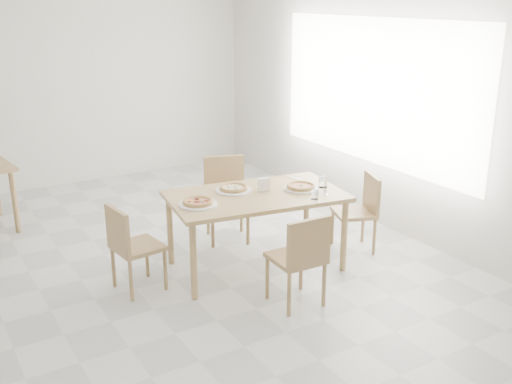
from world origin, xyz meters
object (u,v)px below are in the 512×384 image
chair_north (226,192)px  plate_pepperoni (198,204)px  pizza_mushroom (234,188)px  pizza_margherita (301,186)px  chair_west (130,243)px  main_table (256,201)px  chair_south (301,255)px  tumbler_b (315,194)px  plate_margherita (301,189)px  napkin_holder (264,185)px  pizza_pepperoni (198,202)px  tumbler_a (323,182)px  chair_east (361,207)px  plate_mushroom (234,190)px

chair_north → plate_pepperoni: 1.14m
chair_north → pizza_mushroom: (-0.26, -0.65, 0.27)m
chair_north → pizza_margherita: size_ratio=2.71×
chair_west → plate_pepperoni: size_ratio=2.32×
main_table → chair_south: chair_south is taller
main_table → tumbler_b: (0.39, -0.40, 0.12)m
pizza_margherita → pizza_mushroom: same height
chair_north → chair_west: bearing=-133.5°
plate_margherita → pizza_mushroom: size_ratio=0.95×
chair_west → napkin_holder: bearing=-102.6°
plate_margherita → chair_south: bearing=-124.8°
main_table → pizza_margherita: pizza_margherita is taller
chair_west → pizza_pepperoni: bearing=-111.6°
pizza_pepperoni → tumbler_b: size_ratio=3.57×
pizza_pepperoni → napkin_holder: bearing=2.4°
pizza_mushroom → tumbler_b: size_ratio=3.98×
plate_margherita → pizza_pepperoni: 1.05m
pizza_pepperoni → tumbler_b: tumbler_b is taller
pizza_pepperoni → plate_pepperoni: bearing=0.0°
chair_west → tumbler_a: (1.87, -0.31, 0.34)m
tumbler_a → tumbler_b: size_ratio=1.27×
chair_north → pizza_margherita: bearing=-52.3°
chair_west → chair_east: size_ratio=1.00×
tumbler_a → napkin_holder: 0.59m
chair_west → plate_mushroom: chair_west is taller
chair_west → napkin_holder: size_ratio=5.98×
chair_south → chair_east: bearing=-149.7°
chair_west → tumbler_b: 1.71m
chair_south → tumbler_b: 0.73m
chair_east → napkin_holder: (-1.04, 0.21, 0.35)m
pizza_margherita → chair_east: bearing=-6.2°
chair_south → tumbler_a: tumbler_a is taller
chair_north → chair_west: (-1.33, -0.68, -0.05)m
main_table → pizza_mushroom: (-0.14, 0.18, 0.11)m
chair_west → plate_mushroom: bearing=-95.4°
plate_margherita → pizza_margherita: pizza_margherita is taller
plate_pepperoni → tumbler_b: bearing=-21.9°
plate_margherita → plate_mushroom: (-0.58, 0.29, 0.00)m
plate_margherita → tumbler_b: bearing=-99.8°
chair_east → pizza_margherita: size_ratio=2.45×
main_table → tumbler_a: (0.66, -0.16, 0.13)m
main_table → plate_mushroom: (-0.14, 0.18, 0.08)m
chair_west → tumbler_b: tumbler_b is taller
napkin_holder → pizza_pepperoni: bearing=-166.5°
tumbler_b → pizza_margherita: bearing=80.2°
plate_margherita → tumbler_b: size_ratio=3.78×
plate_margherita → tumbler_a: 0.24m
plate_margherita → pizza_pepperoni: (-1.04, 0.11, 0.02)m
main_table → chair_west: size_ratio=2.18×
plate_margherita → tumbler_b: (-0.05, -0.29, 0.03)m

